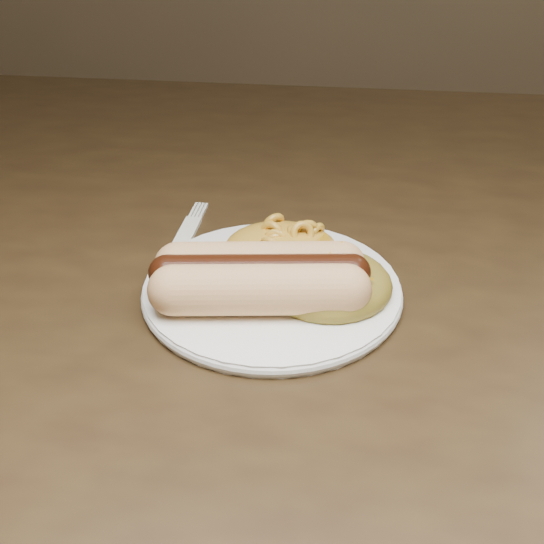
# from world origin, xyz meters

# --- Properties ---
(table) EXTENTS (1.60, 0.90, 0.75)m
(table) POSITION_xyz_m (0.00, 0.00, 0.66)
(table) COLOR black
(table) RESTS_ON floor
(plate) EXTENTS (0.26, 0.26, 0.01)m
(plate) POSITION_xyz_m (-0.07, -0.13, 0.76)
(plate) COLOR white
(plate) RESTS_ON table
(hotdog) EXTENTS (0.14, 0.09, 0.04)m
(hotdog) POSITION_xyz_m (-0.08, -0.15, 0.78)
(hotdog) COLOR #EFB478
(hotdog) RESTS_ON plate
(mac_and_cheese) EXTENTS (0.12, 0.12, 0.04)m
(mac_and_cheese) POSITION_xyz_m (-0.07, -0.08, 0.78)
(mac_and_cheese) COLOR gold
(mac_and_cheese) RESTS_ON plate
(sour_cream) EXTENTS (0.05, 0.05, 0.02)m
(sour_cream) POSITION_xyz_m (-0.13, -0.12, 0.77)
(sour_cream) COLOR silver
(sour_cream) RESTS_ON plate
(taco_salad) EXTENTS (0.10, 0.09, 0.04)m
(taco_salad) POSITION_xyz_m (-0.03, -0.13, 0.78)
(taco_salad) COLOR #AD6016
(taco_salad) RESTS_ON plate
(fork) EXTENTS (0.02, 0.14, 0.00)m
(fork) POSITION_xyz_m (-0.16, -0.07, 0.75)
(fork) COLOR white
(fork) RESTS_ON table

